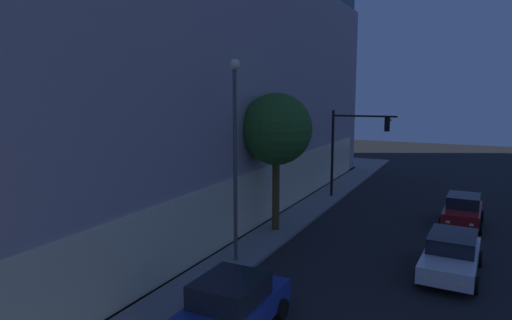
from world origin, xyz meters
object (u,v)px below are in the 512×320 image
(street_lamp_sidewalk, at_px, (235,137))
(car_blue, at_px, (234,304))
(sidewalk_tree, at_px, (276,130))
(modern_building, at_px, (88,68))
(car_red, at_px, (463,210))
(traffic_light_far_corner, at_px, (353,139))
(car_white, at_px, (451,254))

(street_lamp_sidewalk, height_order, car_blue, street_lamp_sidewalk)
(sidewalk_tree, bearing_deg, car_blue, -163.72)
(modern_building, bearing_deg, car_red, -80.57)
(sidewalk_tree, bearing_deg, modern_building, 83.23)
(traffic_light_far_corner, relative_size, car_red, 1.38)
(modern_building, bearing_deg, car_white, -98.84)
(car_blue, height_order, car_white, car_blue)
(car_blue, bearing_deg, car_red, -21.25)
(traffic_light_far_corner, height_order, sidewalk_tree, sidewalk_tree)
(sidewalk_tree, distance_m, car_red, 11.19)
(traffic_light_far_corner, bearing_deg, sidewalk_tree, 168.90)
(sidewalk_tree, bearing_deg, street_lamp_sidewalk, -177.66)
(sidewalk_tree, xyz_separation_m, car_white, (-1.84, -8.42, -4.50))
(sidewalk_tree, distance_m, car_blue, 10.86)
(traffic_light_far_corner, relative_size, street_lamp_sidewalk, 0.70)
(traffic_light_far_corner, bearing_deg, car_blue, -176.69)
(car_white, xyz_separation_m, car_red, (7.37, -0.22, 0.03))
(street_lamp_sidewalk, bearing_deg, car_white, -71.14)
(traffic_light_far_corner, xyz_separation_m, car_white, (-10.62, -6.70, -3.28))
(car_blue, bearing_deg, street_lamp_sidewalk, 27.99)
(modern_building, distance_m, traffic_light_far_corner, 18.20)
(street_lamp_sidewalk, height_order, sidewalk_tree, street_lamp_sidewalk)
(street_lamp_sidewalk, relative_size, car_red, 1.97)
(street_lamp_sidewalk, bearing_deg, car_blue, -152.01)
(modern_building, height_order, car_red, modern_building)
(modern_building, height_order, street_lamp_sidewalk, modern_building)
(modern_building, bearing_deg, car_blue, -123.19)
(car_white, distance_m, car_red, 7.37)
(modern_building, height_order, car_blue, modern_building)
(traffic_light_far_corner, distance_m, sidewalk_tree, 9.03)
(modern_building, bearing_deg, street_lamp_sidewalk, -113.55)
(street_lamp_sidewalk, distance_m, car_red, 13.98)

